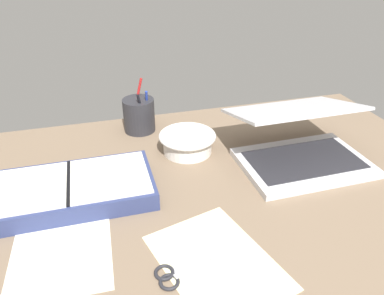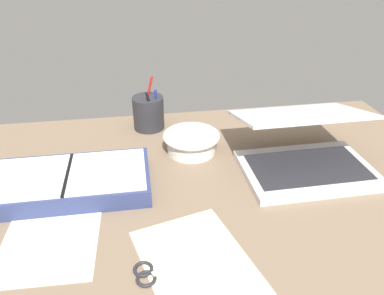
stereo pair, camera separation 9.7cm
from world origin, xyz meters
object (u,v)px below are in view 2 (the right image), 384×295
object	(u,v)px
pen_cup	(149,113)
laptop	(304,150)
bowl	(191,142)
planner	(69,182)
scissors	(152,272)

from	to	relation	value
pen_cup	laptop	bearing A→B (deg)	-37.35
laptop	bowl	world-z (taller)	laptop
laptop	planner	distance (cm)	60.97
planner	laptop	bearing A→B (deg)	0.63
laptop	bowl	bearing A→B (deg)	154.72
pen_cup	planner	world-z (taller)	pen_cup
pen_cup	scissors	distance (cm)	60.91
planner	scissors	bearing A→B (deg)	-58.61
bowl	planner	size ratio (longest dim) A/B	0.42
bowl	planner	xyz separation A→B (cm)	(-32.45, -13.75, -0.90)
bowl	scissors	size ratio (longest dim) A/B	1.34
bowl	planner	bearing A→B (deg)	-157.04
laptop	bowl	xyz separation A→B (cm)	(-28.45, 12.86, -2.01)
bowl	planner	world-z (taller)	bowl
laptop	pen_cup	distance (cm)	49.73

